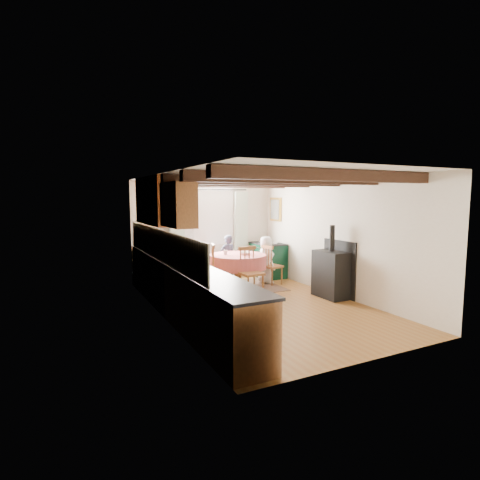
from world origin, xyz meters
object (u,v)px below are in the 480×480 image
cast_iron_stove (331,262)px  cup (225,252)px  chair_near (251,272)px  chair_left (205,268)px  child_far (228,258)px  aga_range (268,259)px  child_right (266,260)px  chair_right (272,265)px  dining_table (238,271)px

cast_iron_stove → cup: 2.30m
chair_near → cup: (-0.20, 0.85, 0.30)m
chair_left → child_far: 1.19m
aga_range → child_right: size_ratio=0.86×
chair_right → child_far: size_ratio=0.83×
dining_table → chair_right: bearing=-1.0°
cast_iron_stove → chair_left: bearing=143.8°
cast_iron_stove → cup: cast_iron_stove is taller
chair_near → child_far: bearing=80.5°
chair_near → chair_left: (-0.73, 0.74, 0.01)m
chair_left → chair_right: size_ratio=1.12×
dining_table → child_far: 0.82m
cast_iron_stove → aga_range: bearing=92.7°
dining_table → cast_iron_stove: (1.34, -1.53, 0.35)m
chair_right → child_right: child_right is taller
chair_near → chair_left: 1.04m
aga_range → child_far: child_far is taller
aga_range → chair_right: bearing=-113.7°
aga_range → chair_near: bearing=-130.4°
chair_left → child_far: (0.89, 0.78, 0.04)m
chair_right → child_far: child_far is taller
cast_iron_stove → child_right: cast_iron_stove is taller
child_far → cup: bearing=53.4°
cup → chair_right: bearing=-7.5°
dining_table → chair_near: bearing=-94.1°
cup → dining_table: bearing=-28.3°
cast_iron_stove → child_far: cast_iron_stove is taller
chair_right → cast_iron_stove: 1.61m
chair_right → cup: size_ratio=8.67×
chair_left → child_right: (1.58, 0.12, 0.04)m
chair_near → chair_left: size_ratio=0.98×
dining_table → chair_left: size_ratio=1.21×
chair_right → aga_range: size_ratio=0.97×
dining_table → aga_range: size_ratio=1.31×
chair_left → child_right: 1.59m
chair_left → child_far: child_far is taller
dining_table → chair_right: size_ratio=1.36×
cast_iron_stove → child_far: (-1.23, 2.33, -0.17)m
chair_right → dining_table: bearing=77.6°
chair_left → cast_iron_stove: (2.12, -1.55, 0.22)m
child_far → chair_left: bearing=32.7°
child_right → cup: size_ratio=10.45×
cup → child_right: bearing=0.6°
chair_near → chair_left: bearing=131.3°
dining_table → chair_right: 0.88m
chair_left → cast_iron_stove: bearing=70.8°
chair_right → cup: chair_right is taller
aga_range → cup: bearing=-156.3°
chair_right → child_far: 1.12m
chair_near → child_far: size_ratio=0.90×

